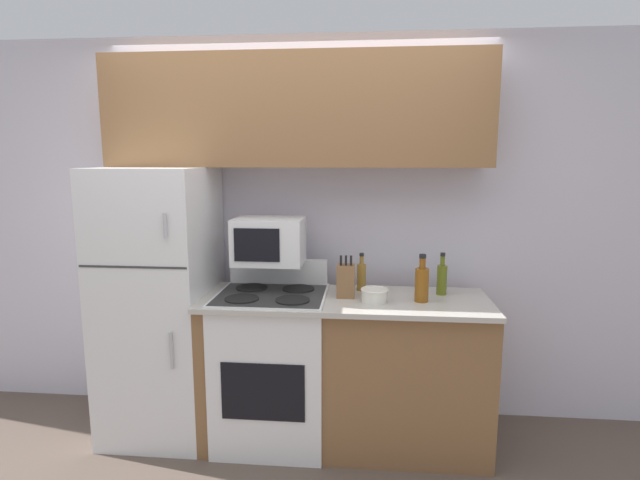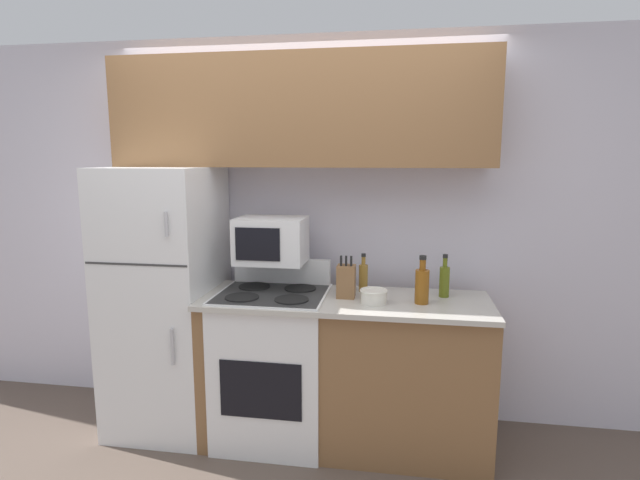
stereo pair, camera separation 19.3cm
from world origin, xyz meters
The scene contains 12 objects.
ground_plane centered at (0.00, 0.00, 0.00)m, with size 12.00×12.00×0.00m, color brown.
wall_back centered at (0.00, 0.73, 1.27)m, with size 8.00×0.05×2.55m.
lower_cabinets centered at (0.32, 0.29, 0.47)m, with size 1.71×0.62×0.94m.
refrigerator centered at (-0.86, 0.35, 0.85)m, with size 0.65×0.72×1.71m.
upper_cabinets centered at (0.00, 0.53, 2.04)m, with size 2.36×0.35×0.68m.
stove centered at (-0.12, 0.28, 0.49)m, with size 0.67×0.60×1.11m.
microwave centered at (-0.16, 0.40, 1.25)m, with size 0.43×0.32×0.28m.
knife_block centered at (0.33, 0.29, 1.04)m, with size 0.11×0.10×0.26m.
bowl centered at (0.50, 0.19, 0.98)m, with size 0.16×0.16×0.08m.
bottle_olive_oil centered at (0.91, 0.40, 1.04)m, with size 0.06×0.06×0.26m.
bottle_vinegar centered at (0.42, 0.45, 1.03)m, with size 0.06×0.06×0.24m.
bottle_whiskey centered at (0.77, 0.24, 1.05)m, with size 0.08×0.08×0.28m.
Camera 2 is at (0.64, -2.59, 1.77)m, focal length 28.00 mm.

